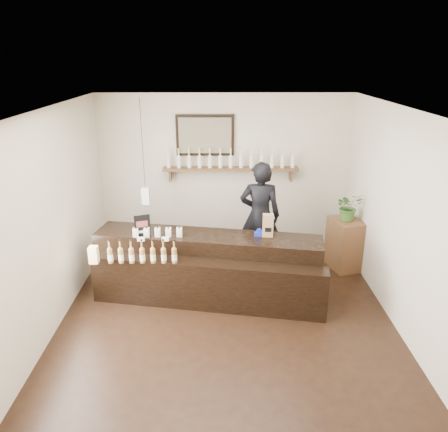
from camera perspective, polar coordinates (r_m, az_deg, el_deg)
ground at (r=6.21m, az=0.31°, el=-12.98°), size 5.00×5.00×0.00m
room_shell at (r=5.46m, az=0.35°, el=2.12°), size 5.00×5.00×5.00m
back_wall_decor at (r=7.74m, az=-0.94°, el=8.00°), size 2.66×0.96×1.69m
counter at (r=6.49m, az=-2.23°, el=-6.92°), size 3.39×1.46×1.09m
promo_sign at (r=6.41m, az=-10.62°, el=-1.23°), size 0.22×0.10×0.32m
paper_bag at (r=6.32m, az=5.76°, el=-1.22°), size 0.16×0.13×0.33m
tape_dispenser at (r=6.34m, az=4.62°, el=-2.26°), size 0.14×0.06×0.12m
side_cabinet at (r=7.60m, az=15.48°, el=-3.54°), size 0.56×0.68×0.86m
potted_plant at (r=7.36m, az=15.95°, el=1.18°), size 0.49×0.45×0.47m
shopkeeper at (r=7.17m, az=4.73°, el=0.92°), size 0.80×0.57×2.06m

